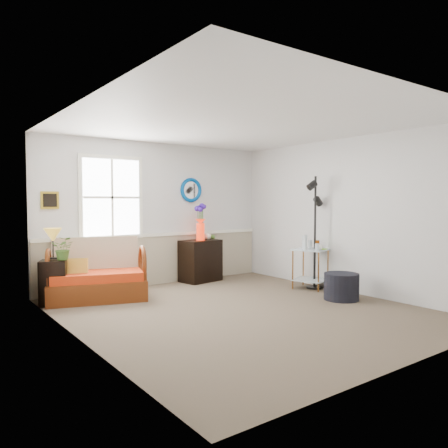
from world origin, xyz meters
TOP-DOWN VIEW (x-y plane):
  - floor at (0.00, 0.00)m, footprint 4.50×5.00m
  - ceiling at (0.00, 0.00)m, footprint 4.50×5.00m
  - walls at (0.00, 0.00)m, footprint 4.51×5.01m
  - wainscot at (0.00, 2.48)m, footprint 4.46×0.02m
  - chair_rail at (0.00, 2.47)m, footprint 4.46×0.04m
  - window at (-0.90, 2.47)m, footprint 1.14×0.06m
  - picture at (-1.92, 2.48)m, footprint 0.28×0.03m
  - mirror at (0.70, 2.48)m, footprint 0.47×0.07m
  - loveseat at (-1.39, 1.89)m, footprint 1.64×1.23m
  - throw_pillow at (-1.71, 1.92)m, footprint 0.36×0.23m
  - lamp_stand at (-2.02, 1.96)m, footprint 0.50×0.50m
  - table_lamp at (-2.01, 1.99)m, footprint 0.31×0.31m
  - potted_plant at (-1.89, 1.87)m, footprint 0.45×0.46m
  - cabinet at (0.77, 2.26)m, footprint 0.81×0.59m
  - flower_vase at (0.75, 2.22)m, footprint 0.22×0.22m
  - side_table at (1.95, 0.53)m, footprint 0.71×0.71m
  - tabletop_items at (1.94, 0.47)m, footprint 0.59×0.59m
  - floor_lamp at (2.02, 0.50)m, footprint 0.35×0.35m
  - ottoman at (1.68, -0.36)m, footprint 0.62×0.62m

SIDE VIEW (x-z plane):
  - floor at x=0.00m, z-range -0.01..0.01m
  - ottoman at x=1.68m, z-range 0.00..0.41m
  - lamp_stand at x=-2.02m, z-range 0.00..0.66m
  - side_table at x=1.95m, z-range 0.00..0.70m
  - cabinet at x=0.77m, z-range 0.00..0.79m
  - wainscot at x=0.00m, z-range 0.00..0.90m
  - loveseat at x=-1.39m, z-range 0.00..0.95m
  - throw_pillow at x=-1.71m, z-range 0.31..0.67m
  - potted_plant at x=-1.89m, z-range 0.66..0.94m
  - tabletop_items at x=1.94m, z-range 0.70..0.96m
  - table_lamp at x=-2.01m, z-range 0.66..1.14m
  - chair_rail at x=0.00m, z-range 0.89..0.95m
  - floor_lamp at x=2.02m, z-range 0.00..1.97m
  - flower_vase at x=0.75m, z-range 0.79..1.47m
  - walls at x=0.00m, z-range 0.00..2.60m
  - picture at x=-1.92m, z-range 1.41..1.69m
  - window at x=-0.90m, z-range 0.88..2.32m
  - mirror at x=0.70m, z-range 1.51..1.99m
  - ceiling at x=0.00m, z-range 2.60..2.60m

